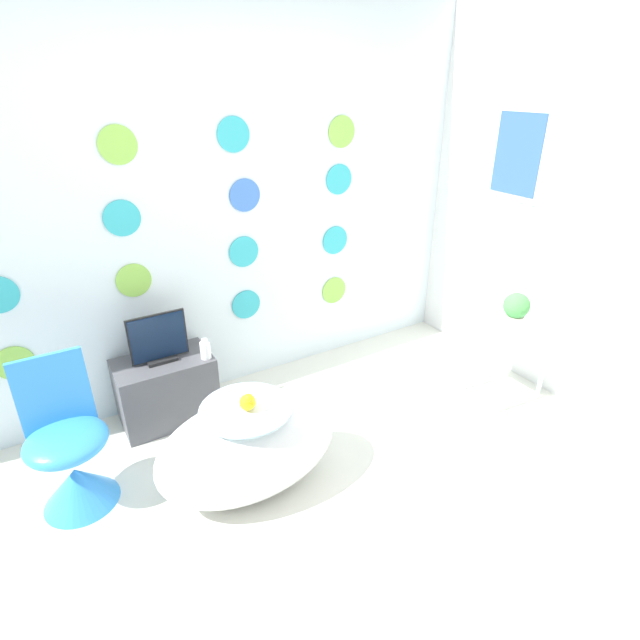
# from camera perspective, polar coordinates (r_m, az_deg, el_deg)

# --- Properties ---
(ground_plane) EXTENTS (12.00, 12.00, 0.00)m
(ground_plane) POSITION_cam_1_polar(r_m,az_deg,el_deg) (2.59, 1.12, -24.88)
(ground_plane) COLOR silver
(wall_back_dotted) EXTENTS (5.09, 0.05, 2.60)m
(wall_back_dotted) POSITION_cam_1_polar(r_m,az_deg,el_deg) (3.22, -14.89, 12.41)
(wall_back_dotted) COLOR white
(wall_back_dotted) RESTS_ON ground_plane
(wall_right) EXTENTS (0.06, 2.63, 2.60)m
(wall_right) POSITION_cam_1_polar(r_m,az_deg,el_deg) (3.74, 22.36, 13.27)
(wall_right) COLOR white
(wall_right) RESTS_ON ground_plane
(bathtub) EXTENTS (0.98, 0.57, 0.53)m
(bathtub) POSITION_cam_1_polar(r_m,az_deg,el_deg) (2.72, -8.15, -14.13)
(bathtub) COLOR white
(bathtub) RESTS_ON ground_plane
(rubber_duck) EXTENTS (0.08, 0.09, 0.10)m
(rubber_duck) POSITION_cam_1_polar(r_m,az_deg,el_deg) (2.50, -8.26, -9.21)
(rubber_duck) COLOR yellow
(rubber_duck) RESTS_ON bathtub
(chair) EXTENTS (0.40, 0.40, 0.80)m
(chair) POSITION_cam_1_polar(r_m,az_deg,el_deg) (2.91, -26.49, -14.27)
(chair) COLOR #338CE0
(chair) RESTS_ON ground_plane
(tv_cabinet) EXTENTS (0.59, 0.36, 0.43)m
(tv_cabinet) POSITION_cam_1_polar(r_m,az_deg,el_deg) (3.36, -17.14, -7.59)
(tv_cabinet) COLOR #4C4C51
(tv_cabinet) RESTS_ON ground_plane
(tv) EXTENTS (0.35, 0.12, 0.31)m
(tv) POSITION_cam_1_polar(r_m,az_deg,el_deg) (3.18, -17.97, -2.22)
(tv) COLOR black
(tv) RESTS_ON tv_cabinet
(vase) EXTENTS (0.07, 0.07, 0.13)m
(vase) POSITION_cam_1_polar(r_m,az_deg,el_deg) (3.17, -12.96, -3.32)
(vase) COLOR white
(vase) RESTS_ON tv_cabinet
(side_table) EXTENTS (0.46, 0.36, 0.53)m
(side_table) POSITION_cam_1_polar(r_m,az_deg,el_deg) (3.59, 20.92, -2.01)
(side_table) COLOR silver
(side_table) RESTS_ON ground_plane
(potted_plant_left) EXTENTS (0.17, 0.17, 0.23)m
(potted_plant_left) POSITION_cam_1_polar(r_m,az_deg,el_deg) (3.50, 21.50, 1.28)
(potted_plant_left) COLOR beige
(potted_plant_left) RESTS_ON side_table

